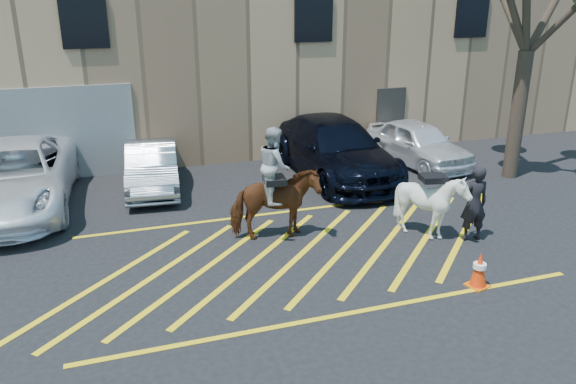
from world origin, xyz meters
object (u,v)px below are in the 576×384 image
object	(u,v)px
handler	(474,204)
mounted_bay	(275,195)
car_blue_suv	(334,148)
car_white_suv	(418,143)
traffic_cone	(479,269)
car_white_pickup	(12,177)
saddled_white	(431,204)
car_silver_sedan	(152,167)

from	to	relation	value
handler	mounted_bay	distance (m)	4.52
car_blue_suv	car_white_suv	size ratio (longest dim) A/B	1.42
car_white_suv	traffic_cone	world-z (taller)	car_white_suv
car_white_pickup	traffic_cone	size ratio (longest dim) A/B	8.51
car_white_suv	handler	distance (m)	5.99
mounted_bay	saddled_white	xyz separation A→B (m)	(3.42, -1.05, -0.25)
car_white_pickup	car_white_suv	xyz separation A→B (m)	(12.10, 0.20, -0.15)
handler	mounted_bay	size ratio (longest dim) A/B	0.67
car_white_pickup	car_silver_sedan	world-z (taller)	car_white_pickup
car_blue_suv	mounted_bay	distance (m)	5.04
car_blue_suv	car_white_suv	distance (m)	3.09
handler	traffic_cone	xyz separation A→B (m)	(-1.19, -1.92, -0.52)
car_white_suv	saddled_white	bearing A→B (deg)	-125.35
car_white_pickup	car_white_suv	size ratio (longest dim) A/B	1.47
car_white_pickup	car_silver_sedan	distance (m)	3.61
car_blue_suv	traffic_cone	distance (m)	7.35
car_silver_sedan	car_white_suv	xyz separation A→B (m)	(8.53, -0.28, 0.05)
car_blue_suv	saddled_white	bearing A→B (deg)	-88.07
mounted_bay	saddled_white	distance (m)	3.59
car_silver_sedan	handler	xyz separation A→B (m)	(6.59, -5.94, 0.22)
car_silver_sedan	car_white_suv	distance (m)	8.53
car_silver_sedan	mounted_bay	distance (m)	5.05
car_white_suv	car_blue_suv	bearing A→B (deg)	177.33
car_white_suv	handler	bearing A→B (deg)	-116.24
saddled_white	traffic_cone	size ratio (longest dim) A/B	2.32
mounted_bay	saddled_white	size ratio (longest dim) A/B	1.56
saddled_white	car_blue_suv	bearing A→B (deg)	93.32
car_white_suv	mounted_bay	world-z (taller)	mounted_bay
car_blue_suv	car_white_suv	xyz separation A→B (m)	(3.07, 0.25, -0.15)
car_white_pickup	traffic_cone	xyz separation A→B (m)	(8.98, -7.38, -0.50)
car_silver_sedan	car_blue_suv	bearing A→B (deg)	-0.42
car_white_suv	mounted_bay	size ratio (longest dim) A/B	1.60
car_blue_suv	traffic_cone	bearing A→B (deg)	-91.84
car_white_suv	traffic_cone	bearing A→B (deg)	-119.81
car_white_pickup	saddled_white	size ratio (longest dim) A/B	3.66
mounted_bay	car_white_pickup	bearing A→B (deg)	145.92
handler	car_blue_suv	bearing A→B (deg)	-70.95
mounted_bay	car_blue_suv	bearing A→B (deg)	51.48
traffic_cone	mounted_bay	bearing A→B (deg)	132.24
handler	saddled_white	distance (m)	0.95
car_white_suv	traffic_cone	xyz separation A→B (m)	(-3.13, -7.58, -0.35)
car_white_pickup	saddled_white	world-z (taller)	car_white_pickup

